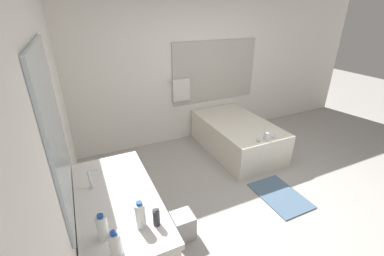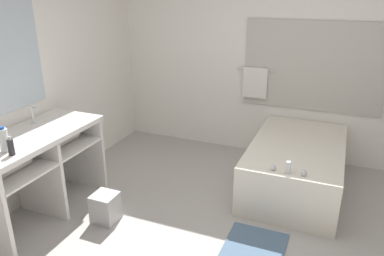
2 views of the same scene
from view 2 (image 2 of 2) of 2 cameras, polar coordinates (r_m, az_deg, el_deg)
The scene contains 10 objects.
ground_plane at distance 3.47m, azimuth 5.00°, elevation -18.04°, with size 16.00×16.00×0.00m, color #A8A39E.
wall_back_with_blinds at distance 4.95m, azimuth 13.62°, elevation 10.69°, with size 7.40×0.13×2.70m.
wall_left_with_mirror at distance 4.04m, azimuth -26.32°, elevation 6.99°, with size 0.08×7.40×2.70m.
vanity_counter at distance 3.91m, azimuth -22.47°, elevation -4.10°, with size 0.65×1.36×0.88m.
sink_faucet at distance 4.03m, azimuth -23.13°, elevation 1.79°, with size 0.09×0.04×0.18m.
bathtub at distance 4.39m, azimuth 15.57°, elevation -5.25°, with size 0.98×1.67×0.66m.
water_bottle_1 at distance 3.45m, azimuth -26.75°, elevation -1.64°, with size 0.08×0.08×0.22m.
soap_dispenser at distance 3.37m, azimuth -25.88°, elevation -2.62°, with size 0.05×0.05×0.16m.
waste_bin at distance 3.83m, azimuth -13.05°, elevation -11.73°, with size 0.23×0.23×0.29m.
bath_mat at distance 3.45m, azimuth 9.07°, elevation -18.39°, with size 0.52×0.77×0.02m.
Camera 2 is at (0.75, -2.59, 2.19)m, focal length 35.00 mm.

